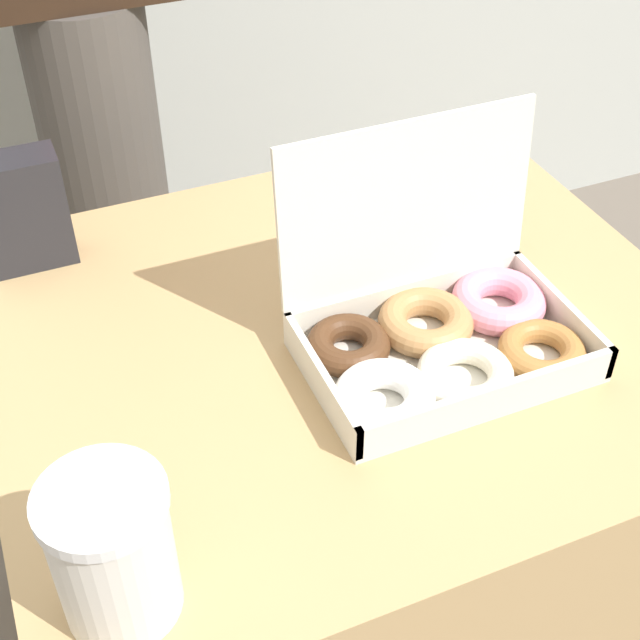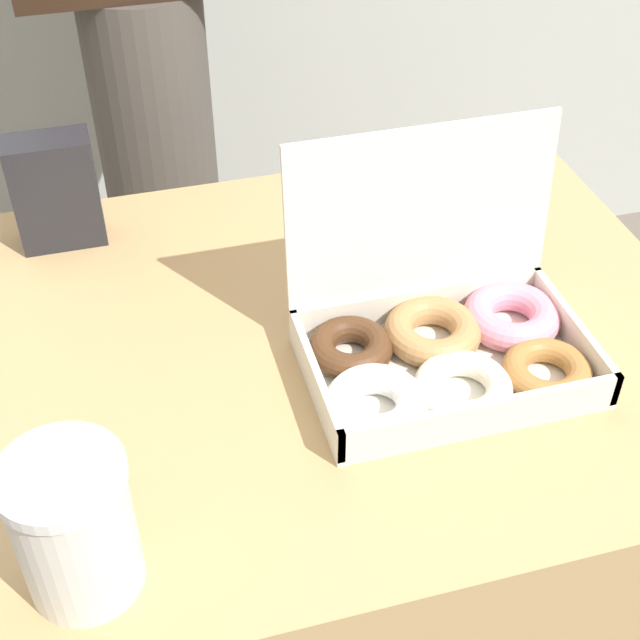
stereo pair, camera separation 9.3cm
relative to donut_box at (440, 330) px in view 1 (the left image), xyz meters
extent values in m
cube|color=tan|center=(-0.08, 0.09, -0.39)|extent=(0.82, 0.71, 0.71)
cube|color=silver|center=(0.00, -0.01, -0.03)|extent=(0.30, 0.20, 0.01)
cube|color=silver|center=(-0.15, -0.01, -0.01)|extent=(0.01, 0.20, 0.04)
cube|color=silver|center=(0.15, -0.01, -0.01)|extent=(0.01, 0.20, 0.04)
cube|color=silver|center=(0.00, -0.11, -0.01)|extent=(0.30, 0.01, 0.04)
cube|color=silver|center=(0.00, 0.08, -0.01)|extent=(0.30, 0.01, 0.04)
cube|color=silver|center=(0.00, 0.09, 0.11)|extent=(0.30, 0.02, 0.20)
torus|color=white|center=(-0.10, -0.06, -0.01)|extent=(0.11, 0.11, 0.03)
torus|color=#4C2D19|center=(-0.10, 0.03, -0.01)|extent=(0.12, 0.12, 0.03)
torus|color=silver|center=(0.00, -0.06, -0.01)|extent=(0.12, 0.12, 0.03)
torus|color=#B27F4C|center=(0.00, 0.03, -0.01)|extent=(0.15, 0.15, 0.03)
torus|color=#A87038|center=(0.09, -0.06, -0.01)|extent=(0.13, 0.13, 0.03)
torus|color=pink|center=(0.09, 0.03, -0.01)|extent=(0.14, 0.14, 0.03)
cylinder|color=silver|center=(-0.40, -0.17, 0.03)|extent=(0.10, 0.10, 0.13)
cylinder|color=white|center=(-0.40, -0.17, 0.10)|extent=(0.10, 0.10, 0.01)
cube|color=#232328|center=(-0.39, 0.35, 0.04)|extent=(0.10, 0.06, 0.15)
cylinder|color=#4C4742|center=(-0.23, 0.74, -0.30)|extent=(0.20, 0.20, 0.89)
camera|label=1|loc=(-0.41, -0.63, 0.64)|focal=50.00mm
camera|label=2|loc=(-0.32, -0.66, 0.64)|focal=50.00mm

